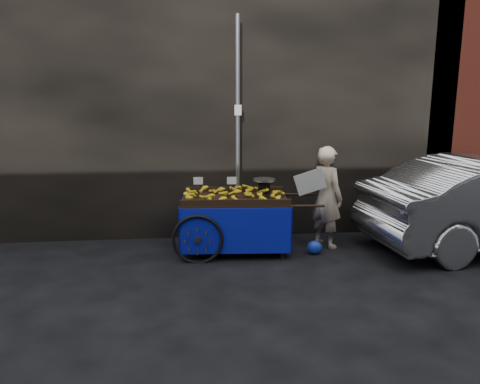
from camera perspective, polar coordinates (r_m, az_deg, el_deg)
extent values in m
plane|color=black|center=(7.50, -1.61, -9.08)|extent=(80.00, 80.00, 0.00)
cube|color=black|center=(9.59, -8.94, 10.70)|extent=(11.00, 2.00, 5.00)
cube|color=#591E14|center=(11.30, 26.69, 9.77)|extent=(3.00, 2.00, 5.00)
cylinder|color=slate|center=(8.35, -0.28, 7.22)|extent=(0.08, 0.08, 4.00)
cube|color=white|center=(8.27, -0.25, 9.96)|extent=(0.12, 0.02, 0.18)
cube|color=black|center=(8.00, -0.63, -1.03)|extent=(1.86, 1.23, 0.07)
cube|color=black|center=(8.49, -0.71, 0.29)|extent=(1.78, 0.16, 0.11)
cube|color=black|center=(7.47, -0.53, -1.35)|extent=(1.78, 0.16, 0.11)
cube|color=black|center=(7.74, 5.27, -4.95)|extent=(0.06, 0.06, 0.89)
cube|color=black|center=(8.59, 4.53, -3.21)|extent=(0.06, 0.06, 0.89)
cylinder|color=black|center=(7.68, 8.22, -1.70)|extent=(0.56, 0.08, 0.04)
cylinder|color=black|center=(8.54, 7.18, -0.28)|extent=(0.56, 0.08, 0.04)
torus|color=black|center=(7.56, -5.19, -5.80)|extent=(0.84, 0.11, 0.84)
torus|color=black|center=(8.71, -4.76, -3.38)|extent=(0.84, 0.11, 0.84)
cylinder|color=black|center=(8.14, -4.96, -4.50)|extent=(0.14, 1.25, 0.06)
cube|color=#070D87|center=(7.55, -0.52, -4.81)|extent=(1.83, 0.14, 0.76)
cube|color=#070D87|center=(8.64, -0.71, -2.63)|extent=(1.83, 0.14, 0.76)
cube|color=#070D87|center=(8.12, -7.02, -3.68)|extent=(0.10, 1.16, 0.76)
cube|color=#070D87|center=(8.16, 5.74, -3.57)|extent=(0.10, 1.16, 0.76)
cube|color=black|center=(8.04, 2.94, 0.41)|extent=(0.21, 0.17, 0.18)
cylinder|color=silver|center=(8.01, 2.95, 1.50)|extent=(0.40, 0.40, 0.03)
cube|color=white|center=(7.81, -5.12, 1.37)|extent=(0.16, 0.02, 0.12)
cube|color=white|center=(7.80, -1.02, 1.40)|extent=(0.16, 0.02, 0.12)
imported|color=tan|center=(8.36, 10.48, -0.59)|extent=(0.73, 0.79, 1.80)
cube|color=silver|center=(8.05, 8.56, 1.24)|extent=(0.59, 0.05, 0.50)
ellipsoid|color=#1732AC|center=(8.11, 9.07, -6.69)|extent=(0.26, 0.21, 0.23)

